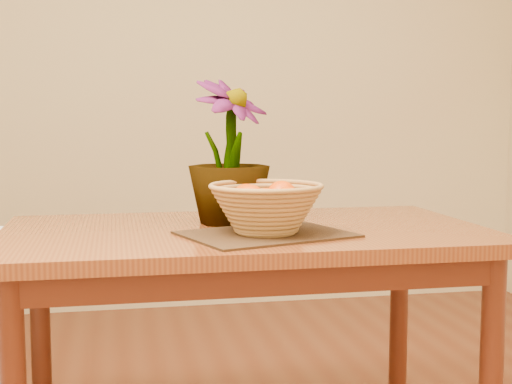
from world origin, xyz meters
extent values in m
cube|color=#F2E6B8|center=(0.00, 2.25, 1.35)|extent=(4.00, 0.02, 2.70)
cube|color=brown|center=(0.00, 0.30, 0.73)|extent=(1.40, 0.80, 0.04)
cube|color=#4A1D11|center=(0.00, 0.30, 0.67)|extent=(1.28, 0.68, 0.08)
cylinder|color=#4A1D11|center=(0.62, -0.02, 0.35)|extent=(0.06, 0.06, 0.71)
cylinder|color=#4A1D11|center=(-0.62, 0.62, 0.35)|extent=(0.06, 0.06, 0.71)
cylinder|color=#4A1D11|center=(0.62, 0.62, 0.35)|extent=(0.06, 0.06, 0.71)
cube|color=#3E2816|center=(0.03, 0.16, 0.75)|extent=(0.51, 0.44, 0.01)
cylinder|color=tan|center=(0.03, 0.16, 0.76)|extent=(0.16, 0.16, 0.01)
sphere|color=#DF4A03|center=(0.03, 0.16, 0.85)|extent=(0.07, 0.07, 0.07)
sphere|color=#DF4A03|center=(0.09, 0.21, 0.85)|extent=(0.09, 0.09, 0.09)
sphere|color=#DF4A03|center=(-0.01, 0.21, 0.85)|extent=(0.08, 0.08, 0.08)
sphere|color=#DF4A03|center=(-0.02, 0.11, 0.85)|extent=(0.09, 0.09, 0.09)
sphere|color=#DF4A03|center=(0.08, 0.11, 0.85)|extent=(0.08, 0.08, 0.08)
imported|color=#214C15|center=(-0.03, 0.40, 0.97)|extent=(0.35, 0.35, 0.44)
camera|label=1|loc=(-0.37, -1.73, 1.07)|focal=50.00mm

